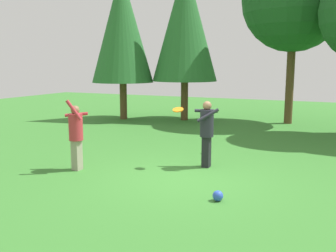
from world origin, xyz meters
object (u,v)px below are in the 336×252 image
at_px(ball_white, 207,150).
at_px(tree_left, 185,23).
at_px(ball_blue, 218,196).
at_px(tree_center, 294,0).
at_px(tree_far_left, 122,27).
at_px(person_thrower, 76,132).
at_px(person_catcher, 207,128).
at_px(frisbee, 178,110).

relative_size(ball_white, tree_left, 0.03).
bearing_deg(tree_left, ball_white, -62.25).
relative_size(ball_blue, tree_center, 0.03).
height_order(ball_blue, tree_center, tree_center).
bearing_deg(ball_white, tree_far_left, 139.48).
bearing_deg(person_thrower, tree_left, 64.50).
xyz_separation_m(ball_blue, ball_white, (-1.42, 3.56, 0.01)).
relative_size(person_catcher, frisbee, 5.88).
xyz_separation_m(person_catcher, tree_center, (0.97, 8.24, 4.22)).
bearing_deg(person_thrower, tree_far_left, 83.25).
height_order(person_catcher, frisbee, person_catcher).
xyz_separation_m(ball_white, tree_far_left, (-5.85, 5.00, 4.12)).
xyz_separation_m(ball_white, tree_left, (-3.13, 5.95, 4.30)).
xyz_separation_m(ball_white, tree_center, (1.41, 6.87, 5.10)).
bearing_deg(tree_far_left, person_thrower, -66.34).
relative_size(person_thrower, person_catcher, 1.05).
distance_m(person_catcher, ball_blue, 2.56).
bearing_deg(frisbee, ball_white, 82.78).
relative_size(person_thrower, tree_center, 0.24).
bearing_deg(person_catcher, tree_center, -122.13).
height_order(tree_left, tree_far_left, tree_left).
bearing_deg(tree_left, person_catcher, -64.01).
bearing_deg(ball_white, ball_blue, -68.29).
height_order(frisbee, ball_blue, frisbee).
bearing_deg(tree_far_left, ball_blue, -49.68).
distance_m(frisbee, tree_left, 8.68).
distance_m(ball_blue, tree_center, 11.61).
distance_m(frisbee, ball_white, 2.16).
distance_m(person_thrower, ball_blue, 3.93).
height_order(ball_white, tree_center, tree_center).
bearing_deg(person_thrower, tree_center, 38.53).
distance_m(frisbee, tree_center, 9.47).
distance_m(person_thrower, tree_left, 9.57).
distance_m(ball_white, tree_left, 7.98).
relative_size(tree_left, tree_far_left, 1.04).
bearing_deg(ball_blue, tree_far_left, 130.32).
xyz_separation_m(frisbee, ball_blue, (1.63, -1.89, -1.36)).
xyz_separation_m(person_catcher, ball_blue, (0.98, -2.19, -0.89)).
bearing_deg(ball_white, person_thrower, -128.82).
xyz_separation_m(frisbee, tree_left, (-2.92, 7.63, 2.95)).
bearing_deg(tree_center, frisbee, -100.76).
relative_size(ball_blue, tree_left, 0.03).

